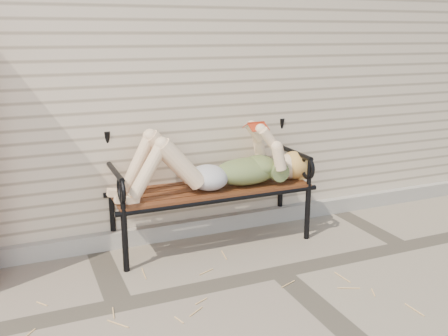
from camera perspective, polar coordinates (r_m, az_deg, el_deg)
name	(u,v)px	position (r m, az deg, el deg)	size (l,w,h in m)	color
ground	(279,272)	(4.02, 6.31, -11.74)	(80.00, 80.00, 0.00)	gray
house_wall	(165,59)	(6.38, -6.78, 12.26)	(8.00, 4.00, 3.00)	beige
foundation_strip	(230,222)	(4.79, 0.67, -6.14)	(8.00, 0.10, 0.15)	#A09C90
garden_bench	(207,166)	(4.40, -1.98, 0.24)	(1.88, 0.75, 1.22)	black
reading_woman	(215,165)	(4.26, -1.07, 0.32)	(1.77, 0.40, 0.56)	#0A3449
straw_scatter	(163,329)	(3.34, -6.98, -17.76)	(2.68, 1.47, 0.01)	#DEAF6C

